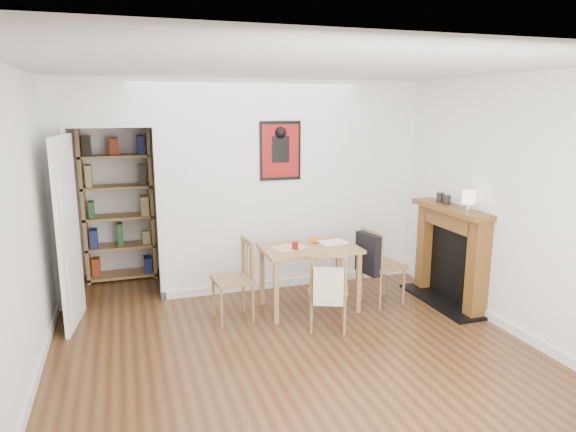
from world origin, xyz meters
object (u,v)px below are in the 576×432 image
object	(u,v)px
orange_fruit	(315,240)
ceramic_jar_a	(447,200)
fireplace	(451,252)
mantel_lamp	(469,198)
chair_left	(232,280)
red_glass	(295,245)
dining_table	(309,254)
chair_front	(328,288)
ceramic_jar_b	(440,197)
bookshelf	(118,202)
chair_right	(382,265)
notebook	(333,242)

from	to	relation	value
orange_fruit	ceramic_jar_a	bearing A→B (deg)	-10.88
fireplace	mantel_lamp	distance (m)	0.75
fireplace	orange_fruit	bearing A→B (deg)	164.78
chair_left	red_glass	bearing A→B (deg)	-1.32
dining_table	mantel_lamp	bearing A→B (deg)	-20.42
chair_front	fireplace	world-z (taller)	fireplace
mantel_lamp	ceramic_jar_b	distance (m)	0.58
dining_table	red_glass	world-z (taller)	red_glass
chair_front	bookshelf	distance (m)	3.18
chair_left	chair_right	bearing A→B (deg)	-2.01
chair_right	mantel_lamp	world-z (taller)	mantel_lamp
dining_table	chair_left	world-z (taller)	chair_left
bookshelf	notebook	bearing A→B (deg)	-36.44
chair_left	mantel_lamp	bearing A→B (deg)	-12.69
mantel_lamp	ceramic_jar_a	size ratio (longest dim) A/B	2.18
ceramic_jar_b	mantel_lamp	bearing A→B (deg)	-93.32
chair_left	chair_right	size ratio (longest dim) A/B	0.99
ceramic_jar_a	ceramic_jar_b	bearing A→B (deg)	84.98
dining_table	notebook	size ratio (longest dim) A/B	3.55
chair_right	chair_front	world-z (taller)	chair_right
dining_table	fireplace	distance (m)	1.69
chair_right	fireplace	size ratio (longest dim) A/B	0.72
chair_front	ceramic_jar_b	world-z (taller)	ceramic_jar_b
chair_right	chair_front	bearing A→B (deg)	-151.65
orange_fruit	chair_right	bearing A→B (deg)	-15.61
chair_right	ceramic_jar_b	bearing A→B (deg)	4.67
fireplace	ceramic_jar_a	distance (m)	0.61
bookshelf	orange_fruit	xyz separation A→B (m)	(2.14, -1.69, -0.27)
chair_right	orange_fruit	size ratio (longest dim) A/B	10.51
chair_right	bookshelf	world-z (taller)	bookshelf
chair_front	bookshelf	xyz separation A→B (m)	(-2.03, 2.37, 0.60)
orange_fruit	ceramic_jar_b	distance (m)	1.61
bookshelf	chair_left	bearing A→B (deg)	-58.28
chair_left	bookshelf	size ratio (longest dim) A/B	0.42
bookshelf	fireplace	bearing A→B (deg)	-29.76
chair_right	ceramic_jar_b	size ratio (longest dim) A/B	8.04
orange_fruit	ceramic_jar_b	size ratio (longest dim) A/B	0.77
bookshelf	ceramic_jar_b	bearing A→B (deg)	-26.49
chair_left	fireplace	distance (m)	2.57
fireplace	dining_table	bearing A→B (deg)	169.48
dining_table	red_glass	size ratio (longest dim) A/B	12.04
dining_table	ceramic_jar_a	bearing A→B (deg)	-6.28
chair_front	mantel_lamp	bearing A→B (deg)	-1.27
chair_front	red_glass	size ratio (longest dim) A/B	9.74
notebook	red_glass	bearing A→B (deg)	-166.32
chair_front	ceramic_jar_b	bearing A→B (deg)	17.86
red_glass	notebook	distance (m)	0.52
mantel_lamp	bookshelf	bearing A→B (deg)	146.63
orange_fruit	ceramic_jar_a	size ratio (longest dim) A/B	0.81
fireplace	orange_fruit	xyz separation A→B (m)	(-1.55, 0.42, 0.16)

